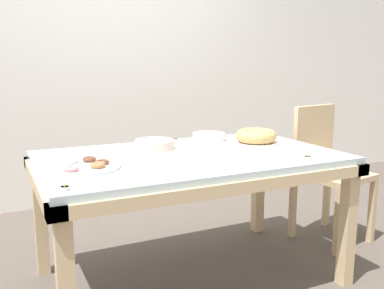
{
  "coord_description": "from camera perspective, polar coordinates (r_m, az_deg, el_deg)",
  "views": [
    {
      "loc": [
        -0.99,
        -2.08,
        1.23
      ],
      "look_at": [
        -0.0,
        -0.03,
        0.8
      ],
      "focal_mm": 40.0,
      "sensor_mm": 36.0,
      "label": 1
    }
  ],
  "objects": [
    {
      "name": "tealight_right_edge",
      "position": [
        1.76,
        -16.59,
        -5.55
      ],
      "size": [
        0.04,
        0.04,
        0.04
      ],
      "color": "silver",
      "rests_on": "dining_table"
    },
    {
      "name": "cake_chocolate_round",
      "position": [
        2.45,
        -5.02,
        -0.15
      ],
      "size": [
        0.26,
        0.26,
        0.06
      ],
      "color": "white",
      "rests_on": "dining_table"
    },
    {
      "name": "tealight_left_edge",
      "position": [
        2.9,
        8.38,
        1.08
      ],
      "size": [
        0.04,
        0.04,
        0.04
      ],
      "color": "silver",
      "rests_on": "dining_table"
    },
    {
      "name": "wall_back",
      "position": [
        3.93,
        -11.29,
        11.54
      ],
      "size": [
        8.0,
        0.1,
        2.6
      ],
      "primitive_type": "cube",
      "color": "white",
      "rests_on": "ground"
    },
    {
      "name": "pastry_platter",
      "position": [
        2.1,
        -14.49,
        -2.83
      ],
      "size": [
        0.37,
        0.37,
        0.04
      ],
      "color": "white",
      "rests_on": "dining_table"
    },
    {
      "name": "tealight_near_front",
      "position": [
        2.75,
        -2.31,
        0.65
      ],
      "size": [
        0.04,
        0.04,
        0.04
      ],
      "color": "silver",
      "rests_on": "dining_table"
    },
    {
      "name": "ground_plane",
      "position": [
        2.61,
        -0.26,
        -17.35
      ],
      "size": [
        12.0,
        12.0,
        0.0
      ],
      "primitive_type": "plane",
      "color": "#564C44"
    },
    {
      "name": "cake_golden_bundt",
      "position": [
        2.68,
        8.54,
        1.0
      ],
      "size": [
        0.28,
        0.28,
        0.09
      ],
      "color": "white",
      "rests_on": "dining_table"
    },
    {
      "name": "dining_table",
      "position": [
        2.38,
        -0.27,
        -3.28
      ],
      "size": [
        1.65,
        1.0,
        0.74
      ],
      "color": "silver",
      "rests_on": "ground"
    },
    {
      "name": "plate_stack",
      "position": [
        2.77,
        2.24,
        1.04
      ],
      "size": [
        0.21,
        0.21,
        0.05
      ],
      "color": "white",
      "rests_on": "dining_table"
    },
    {
      "name": "tealight_near_cakes",
      "position": [
        2.31,
        15.13,
        -1.65
      ],
      "size": [
        0.04,
        0.04,
        0.04
      ],
      "color": "silver",
      "rests_on": "dining_table"
    },
    {
      "name": "chair",
      "position": [
        3.16,
        17.37,
        -2.7
      ],
      "size": [
        0.48,
        0.48,
        0.94
      ],
      "color": "#D1B284",
      "rests_on": "ground"
    }
  ]
}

